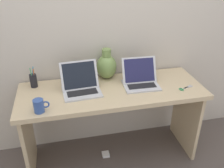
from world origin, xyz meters
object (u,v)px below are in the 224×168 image
green_vase (107,66)px  scissors (184,89)px  pen_cup (33,80)px  laptop_left (81,84)px  coffee_mug (39,106)px  power_brick (106,154)px  laptop_right (140,78)px

green_vase → scissors: bearing=-30.7°
pen_cup → scissors: bearing=-14.3°
pen_cup → laptop_left: bearing=-21.6°
coffee_mug → power_brick: (0.52, 0.22, -0.79)m
pen_cup → green_vase: bearing=3.4°
green_vase → pen_cup: size_ratio=1.50×
laptop_left → power_brick: bearing=-9.4°
laptop_left → pen_cup: (-0.39, 0.15, -0.00)m
green_vase → coffee_mug: (-0.59, -0.44, -0.07)m
laptop_right → power_brick: (-0.32, -0.03, -0.80)m
green_vase → power_brick: 0.89m
laptop_left → power_brick: (0.20, -0.03, -0.80)m
green_vase → scissors: green_vase is taller
pen_cup → power_brick: bearing=-17.6°
laptop_left → green_vase: green_vase is taller
scissors → coffee_mug: bearing=-176.0°
laptop_right → green_vase: 0.33m
coffee_mug → power_brick: size_ratio=1.67×
laptop_right → scissors: size_ratio=2.15×
pen_cup → power_brick: 1.01m
scissors → power_brick: 1.01m
green_vase → coffee_mug: green_vase is taller
green_vase → scissors: (0.60, -0.36, -0.11)m
coffee_mug → power_brick: 0.97m
laptop_left → laptop_right: bearing=-0.2°
coffee_mug → scissors: bearing=4.0°
laptop_right → coffee_mug: laptop_right is taller
green_vase → power_brick: green_vase is taller
scissors → green_vase: bearing=149.3°
laptop_left → scissors: bearing=-10.8°
laptop_right → coffee_mug: 0.88m
laptop_right → scissors: bearing=-25.6°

